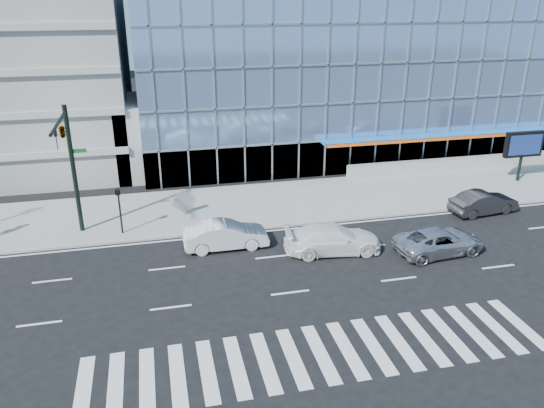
{
  "coord_description": "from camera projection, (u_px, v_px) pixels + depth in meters",
  "views": [
    {
      "loc": [
        -6.19,
        -26.49,
        14.33
      ],
      "look_at": [
        0.68,
        3.0,
        2.05
      ],
      "focal_mm": 35.0,
      "sensor_mm": 36.0,
      "label": 1
    }
  ],
  "objects": [
    {
      "name": "ground",
      "position": [
        272.0,
        257.0,
        30.59
      ],
      "size": [
        160.0,
        160.0,
        0.0
      ],
      "primitive_type": "plane",
      "color": "black",
      "rests_on": "ground"
    },
    {
      "name": "traffic_signal",
      "position": [
        66.0,
        144.0,
        30.09
      ],
      "size": [
        1.14,
        5.74,
        8.0
      ],
      "color": "black",
      "rests_on": "sidewalk"
    },
    {
      "name": "theatre_building",
      "position": [
        348.0,
        61.0,
        54.18
      ],
      "size": [
        42.0,
        26.0,
        15.0
      ],
      "primitive_type": "cube",
      "color": "#7C9BCF",
      "rests_on": "ground"
    },
    {
      "name": "white_suv",
      "position": [
        333.0,
        239.0,
        30.9
      ],
      "size": [
        5.87,
        2.81,
        1.65
      ],
      "primitive_type": "imported",
      "rotation": [
        0.0,
        0.0,
        1.48
      ],
      "color": "white",
      "rests_on": "ground"
    },
    {
      "name": "sidewalk",
      "position": [
        247.0,
        205.0,
        37.79
      ],
      "size": [
        120.0,
        8.0,
        0.15
      ],
      "primitive_type": "cube",
      "color": "gray",
      "rests_on": "ground"
    },
    {
      "name": "dark_sedan",
      "position": [
        484.0,
        203.0,
        36.28
      ],
      "size": [
        4.94,
        2.22,
        1.57
      ],
      "primitive_type": "imported",
      "rotation": [
        0.0,
        0.0,
        1.69
      ],
      "color": "black",
      "rests_on": "ground"
    },
    {
      "name": "silver_suv",
      "position": [
        439.0,
        241.0,
        30.8
      ],
      "size": [
        5.51,
        2.92,
        1.47
      ],
      "primitive_type": "imported",
      "rotation": [
        0.0,
        0.0,
        1.66
      ],
      "color": "silver",
      "rests_on": "ground"
    },
    {
      "name": "tilted_panel",
      "position": [
        183.0,
        201.0,
        35.73
      ],
      "size": [
        1.79,
        0.54,
        1.83
      ],
      "primitive_type": "cube",
      "rotation": [
        0.0,
        0.72,
        0.26
      ],
      "color": "#9B9B9B",
      "rests_on": "sidewalk"
    },
    {
      "name": "white_sedan",
      "position": [
        226.0,
        235.0,
        31.4
      ],
      "size": [
        4.99,
        1.75,
        1.64
      ],
      "primitive_type": "imported",
      "rotation": [
        0.0,
        0.0,
        1.57
      ],
      "color": "silver",
      "rests_on": "ground"
    },
    {
      "name": "marquee_sign",
      "position": [
        524.0,
        145.0,
        41.28
      ],
      "size": [
        3.2,
        0.43,
        4.0
      ],
      "color": "black",
      "rests_on": "sidewalk"
    },
    {
      "name": "retaining_wall",
      "position": [
        511.0,
        160.0,
        45.86
      ],
      "size": [
        30.0,
        0.8,
        1.0
      ],
      "primitive_type": "cube",
      "color": "gray",
      "rests_on": "sidewalk"
    },
    {
      "name": "ped_signal_post",
      "position": [
        119.0,
        204.0,
        32.46
      ],
      "size": [
        0.3,
        0.33,
        3.0
      ],
      "color": "black",
      "rests_on": "sidewalk"
    },
    {
      "name": "ramp_block",
      "position": [
        154.0,
        135.0,
        44.45
      ],
      "size": [
        6.0,
        8.0,
        6.0
      ],
      "primitive_type": "cube",
      "color": "gray",
      "rests_on": "ground"
    }
  ]
}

